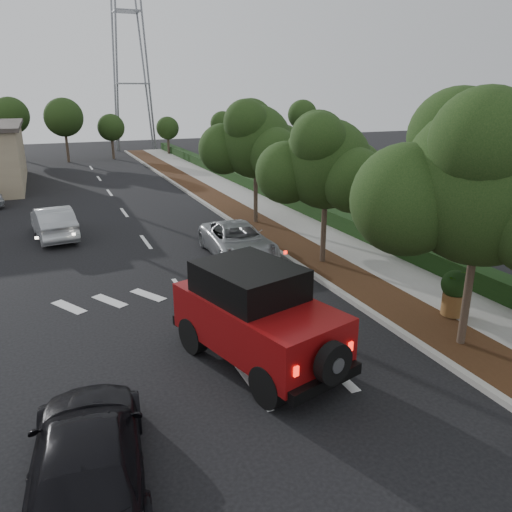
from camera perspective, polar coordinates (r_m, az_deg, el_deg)
ground at (r=11.51m, az=-0.61°, el=-14.38°), size 120.00×120.00×0.00m
curb at (r=23.36m, az=-1.35°, el=3.06°), size 0.20×70.00×0.15m
planting_strip at (r=23.74m, az=0.90°, el=3.27°), size 1.80×70.00×0.12m
sidewalk at (r=24.54m, az=4.97°, el=3.70°), size 2.00×70.00×0.12m
hedge at (r=25.13m, az=7.83°, el=4.75°), size 0.80×70.00×0.80m
transmission_tower at (r=58.12m, az=-13.48°, el=11.68°), size 7.00×4.00×28.00m
street_tree_near at (r=14.01m, az=22.27°, el=-9.54°), size 3.80×3.80×5.92m
street_tree_mid at (r=19.07m, az=7.57°, el=-0.89°), size 3.20×3.20×5.32m
street_tree_far at (r=24.64m, az=-0.04°, el=3.69°), size 3.40×3.40×5.62m
light_pole_a at (r=35.63m, az=-27.25°, el=6.23°), size 2.00×0.22×9.00m
red_jeep at (r=11.86m, az=-0.44°, el=-6.63°), size 3.15×4.90×2.40m
silver_suv_ahead at (r=19.53m, az=-2.10°, el=1.75°), size 2.39×4.82×1.31m
black_suv_oncoming at (r=9.05m, az=-18.67°, el=-20.73°), size 2.33×4.70×1.31m
silver_sedan_oncoming at (r=23.90m, az=-22.14°, el=3.60°), size 1.98×4.42×1.41m
terracotta_planter at (r=15.16m, az=21.81°, el=-3.44°), size 0.80×0.80×1.39m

